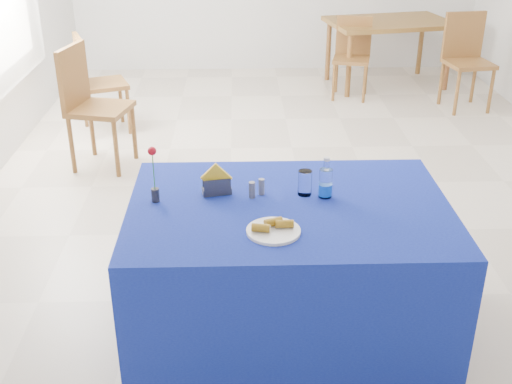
# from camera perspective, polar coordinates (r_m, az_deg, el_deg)

# --- Properties ---
(floor) EXTENTS (7.00, 7.00, 0.00)m
(floor) POSITION_cam_1_polar(r_m,az_deg,el_deg) (5.18, 3.90, 0.72)
(floor) COLOR beige
(floor) RESTS_ON ground
(plate) EXTENTS (0.25, 0.25, 0.01)m
(plate) POSITION_cam_1_polar(r_m,az_deg,el_deg) (2.93, 1.56, -3.49)
(plate) COLOR white
(plate) RESTS_ON blue_table
(drinking_glass) EXTENTS (0.07, 0.07, 0.13)m
(drinking_glass) POSITION_cam_1_polar(r_m,az_deg,el_deg) (3.26, 4.37, 0.83)
(drinking_glass) COLOR white
(drinking_glass) RESTS_ON blue_table
(salt_shaker) EXTENTS (0.03, 0.03, 0.08)m
(salt_shaker) POSITION_cam_1_polar(r_m,az_deg,el_deg) (3.26, 0.49, 0.48)
(salt_shaker) COLOR slate
(salt_shaker) RESTS_ON blue_table
(pepper_shaker) EXTENTS (0.03, 0.03, 0.08)m
(pepper_shaker) POSITION_cam_1_polar(r_m,az_deg,el_deg) (3.23, -0.36, 0.19)
(pepper_shaker) COLOR #5F5E63
(pepper_shaker) RESTS_ON blue_table
(blue_table) EXTENTS (1.60, 1.10, 0.76)m
(blue_table) POSITION_cam_1_polar(r_m,az_deg,el_deg) (3.37, 2.84, -6.91)
(blue_table) COLOR navy
(blue_table) RESTS_ON floor
(water_bottle) EXTENTS (0.07, 0.07, 0.21)m
(water_bottle) POSITION_cam_1_polar(r_m,az_deg,el_deg) (3.25, 6.20, 0.72)
(water_bottle) COLOR white
(water_bottle) RESTS_ON blue_table
(napkin_holder) EXTENTS (0.16, 0.09, 0.17)m
(napkin_holder) POSITION_cam_1_polar(r_m,az_deg,el_deg) (3.27, -3.52, 0.61)
(napkin_holder) COLOR #3D3D42
(napkin_holder) RESTS_ON blue_table
(rose_vase) EXTENTS (0.04, 0.04, 0.29)m
(rose_vase) POSITION_cam_1_polar(r_m,az_deg,el_deg) (3.19, -9.06, 1.36)
(rose_vase) COLOR #232328
(rose_vase) RESTS_ON blue_table
(oak_table) EXTENTS (1.51, 1.13, 0.76)m
(oak_table) POSITION_cam_1_polar(r_m,az_deg,el_deg) (7.75, 11.76, 14.16)
(oak_table) COLOR brown
(oak_table) RESTS_ON floor
(chair_bg_left) EXTENTS (0.47, 0.47, 0.87)m
(chair_bg_left) POSITION_cam_1_polar(r_m,az_deg,el_deg) (7.31, 8.56, 12.27)
(chair_bg_left) COLOR brown
(chair_bg_left) RESTS_ON floor
(chair_bg_right) EXTENTS (0.50, 0.50, 0.98)m
(chair_bg_right) POSITION_cam_1_polar(r_m,az_deg,el_deg) (7.18, 18.17, 11.59)
(chair_bg_right) COLOR brown
(chair_bg_right) RESTS_ON floor
(chair_win_a) EXTENTS (0.55, 0.55, 1.02)m
(chair_win_a) POSITION_cam_1_polar(r_m,az_deg,el_deg) (5.49, -14.66, 8.04)
(chair_win_a) COLOR brown
(chair_win_a) RESTS_ON floor
(chair_win_b) EXTENTS (0.54, 0.54, 0.93)m
(chair_win_b) POSITION_cam_1_polar(r_m,az_deg,el_deg) (6.29, -14.24, 9.86)
(chair_win_b) COLOR brown
(chair_win_b) RESTS_ON floor
(banana_pieces) EXTENTS (0.20, 0.11, 0.04)m
(banana_pieces) POSITION_cam_1_polar(r_m,az_deg,el_deg) (2.93, 1.54, -2.90)
(banana_pieces) COLOR gold
(banana_pieces) RESTS_ON plate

